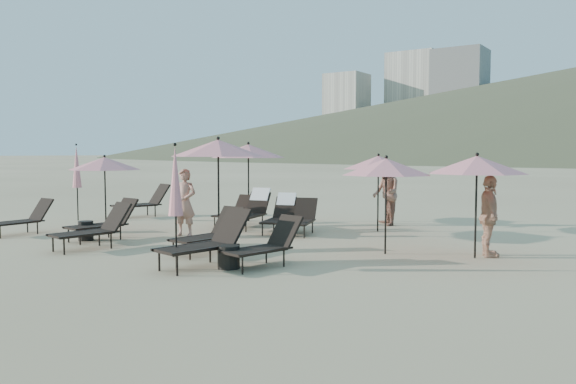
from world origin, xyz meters
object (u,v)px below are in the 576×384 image
Objects in this scene: lounger_8 at (252,209)px; beachgoer_a at (185,203)px; lounger_5 at (265,244)px; umbrella_open_4 at (378,162)px; umbrella_open_2 at (386,167)px; side_table_0 at (86,231)px; umbrella_open_5 at (477,165)px; lounger_2 at (94,228)px; lounger_6 at (143,202)px; umbrella_closed_0 at (175,182)px; lounger_0 at (23,218)px; lounger_10 at (301,218)px; beachgoer_c at (489,216)px; umbrella_open_0 at (105,164)px; beachgoer_b at (386,193)px; lounger_7 at (235,211)px; lounger_4 at (207,241)px; umbrella_open_1 at (218,148)px; side_table_1 at (229,257)px; umbrella_closed_1 at (77,167)px; lounger_1 at (105,221)px; lounger_9 at (281,214)px; umbrella_open_3 at (248,151)px.

lounger_8 is 1.08× the size of beachgoer_a.
lounger_5 is 5.58m from umbrella_open_4.
umbrella_open_2 is 7.24m from side_table_0.
lounger_2 is at bearing -153.86° from umbrella_open_5.
lounger_6 is 0.86× the size of umbrella_closed_0.
lounger_10 is (5.86, 4.05, -0.00)m from lounger_0.
beachgoer_c is at bearing 59.73° from umbrella_open_5.
umbrella_open_2 is at bearing 6.46° from umbrella_open_0.
umbrella_open_5 is at bearing 36.00° from lounger_2.
umbrella_open_2 is (5.52, 2.96, 1.35)m from lounger_2.
umbrella_closed_0 is at bearing 110.68° from beachgoer_c.
beachgoer_b is at bearing 54.12° from side_table_0.
lounger_5 is at bearing -87.25° from umbrella_open_4.
umbrella_open_2 is 1.10× the size of beachgoer_b.
lounger_6 is 1.30× the size of lounger_7.
umbrella_open_4 is 1.26× the size of beachgoer_c.
beachgoer_a reaches higher than lounger_2.
lounger_8 is at bearing 130.41° from lounger_4.
beachgoer_b is (4.77, 6.60, 0.70)m from side_table_0.
lounger_4 reaches higher than lounger_10.
umbrella_open_0 reaches higher than lounger_10.
lounger_2 is at bearing -42.56° from umbrella_open_0.
beachgoer_c is at bearing 8.22° from umbrella_open_1.
lounger_0 is at bearing -162.75° from beachgoer_a.
beachgoer_b is (-0.17, 7.21, 0.72)m from side_table_1.
lounger_6 is 0.78× the size of umbrella_open_1.
beachgoer_c is (4.02, 3.90, 0.34)m from lounger_4.
umbrella_closed_1 reaches higher than umbrella_open_5.
umbrella_open_1 is 4.51m from umbrella_open_2.
lounger_2 is at bearing -41.03° from lounger_1.
lounger_9 is 0.70× the size of umbrella_open_3.
side_table_1 is (3.83, -4.85, -0.18)m from lounger_7.
lounger_10 is 5.51m from umbrella_open_0.
lounger_7 is (3.82, 0.06, -0.10)m from lounger_6.
lounger_10 is at bearing 52.82° from lounger_1.
lounger_5 is at bearing -34.75° from beachgoer_b.
lounger_8 is at bearing 67.78° from beachgoer_a.
side_table_0 is (-5.13, -5.30, -1.60)m from umbrella_open_4.
umbrella_open_5 is at bearing 10.19° from lounger_6.
umbrella_open_5 is at bearing -16.81° from umbrella_open_3.
lounger_0 is at bearing -145.03° from lounger_8.
side_table_0 is at bearing -153.59° from lounger_10.
umbrella_open_4 is 1.12× the size of beachgoer_b.
lounger_6 is at bearing 120.31° from umbrella_open_0.
lounger_4 is 1.07m from lounger_5.
lounger_0 is at bearing -119.55° from umbrella_open_3.
umbrella_open_2 is at bearing -62.44° from umbrella_open_4.
lounger_8 is (0.72, 4.67, 0.06)m from lounger_2.
umbrella_open_2 is at bearing -45.16° from lounger_10.
lounger_9 is 0.81× the size of umbrella_open_5.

